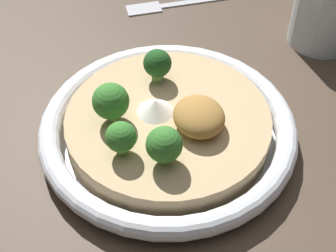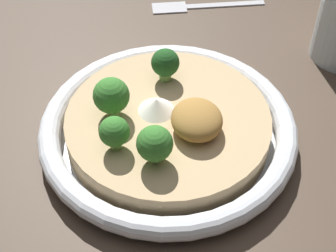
% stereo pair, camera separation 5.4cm
% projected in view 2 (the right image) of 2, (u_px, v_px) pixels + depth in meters
% --- Properties ---
extents(ground_plane, '(6.00, 6.00, 0.00)m').
position_uv_depth(ground_plane, '(168.00, 140.00, 0.56)').
color(ground_plane, '#47382B').
extents(risotto_bowl, '(0.27, 0.27, 0.04)m').
position_uv_depth(risotto_bowl, '(168.00, 128.00, 0.54)').
color(risotto_bowl, silver).
rests_on(risotto_bowl, ground_plane).
extents(cheese_sprinkle, '(0.04, 0.04, 0.02)m').
position_uv_depth(cheese_sprinkle, '(156.00, 105.00, 0.53)').
color(cheese_sprinkle, white).
rests_on(cheese_sprinkle, risotto_bowl).
extents(crispy_onion_garnish, '(0.06, 0.05, 0.03)m').
position_uv_depth(crispy_onion_garnish, '(197.00, 120.00, 0.51)').
color(crispy_onion_garnish, '#A37538').
rests_on(crispy_onion_garnish, risotto_bowl).
extents(broccoli_left, '(0.03, 0.03, 0.04)m').
position_uv_depth(broccoli_left, '(155.00, 144.00, 0.47)').
color(broccoli_left, '#84A856').
rests_on(broccoli_left, risotto_bowl).
extents(broccoli_back_right, '(0.04, 0.04, 0.04)m').
position_uv_depth(broccoli_back_right, '(111.00, 96.00, 0.52)').
color(broccoli_back_right, '#84A856').
rests_on(broccoli_back_right, risotto_bowl).
extents(broccoli_back_left, '(0.03, 0.03, 0.04)m').
position_uv_depth(broccoli_back_left, '(114.00, 132.00, 0.49)').
color(broccoli_back_left, '#759E4C').
rests_on(broccoli_back_left, risotto_bowl).
extents(broccoli_front_right, '(0.03, 0.03, 0.04)m').
position_uv_depth(broccoli_front_right, '(165.00, 64.00, 0.56)').
color(broccoli_front_right, '#668E47').
rests_on(broccoli_front_right, risotto_bowl).
extents(fork_utensil, '(0.03, 0.16, 0.00)m').
position_uv_depth(fork_utensil, '(196.00, 6.00, 0.73)').
color(fork_utensil, '#B7B7BC').
rests_on(fork_utensil, ground_plane).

